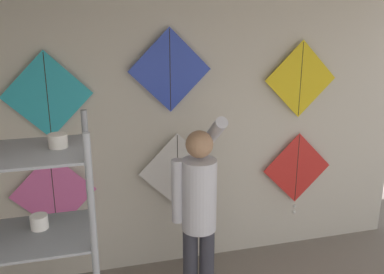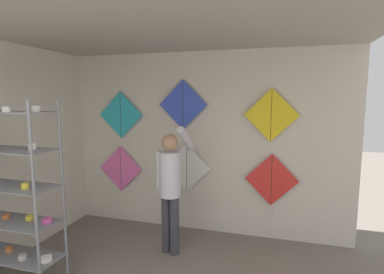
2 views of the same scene
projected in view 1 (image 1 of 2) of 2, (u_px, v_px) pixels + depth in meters
back_panel at (182, 130)px, 4.14m from camera, size 4.79×0.06×2.80m
shopkeeper at (199, 208)px, 3.47m from camera, size 0.43×0.56×1.74m
kite_0 at (54, 193)px, 3.89m from camera, size 0.77×0.01×0.77m
kite_1 at (178, 171)px, 4.15m from camera, size 0.77×0.01×0.77m
kite_2 at (297, 170)px, 4.50m from camera, size 0.77×0.04×0.90m
kite_3 at (47, 95)px, 3.64m from camera, size 0.77×0.01×0.77m
kite_4 at (170, 70)px, 3.85m from camera, size 0.77×0.01×0.77m
kite_5 at (301, 79)px, 4.22m from camera, size 0.77×0.01×0.77m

